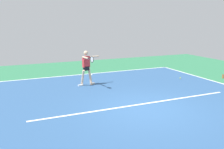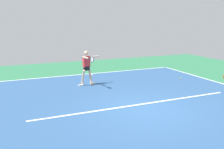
{
  "view_description": "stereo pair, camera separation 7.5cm",
  "coord_description": "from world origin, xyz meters",
  "px_view_note": "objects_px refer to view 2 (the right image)",
  "views": [
    {
      "loc": [
        4.46,
        7.14,
        3.09
      ],
      "look_at": [
        0.49,
        -2.03,
        0.9
      ],
      "focal_mm": 39.11,
      "sensor_mm": 36.0,
      "label": 1
    },
    {
      "loc": [
        4.39,
        7.17,
        3.09
      ],
      "look_at": [
        0.49,
        -2.03,
        0.9
      ],
      "focal_mm": 39.11,
      "sensor_mm": 36.0,
      "label": 2
    }
  ],
  "objects_px": {
    "tennis_ball_by_baseline": "(82,79)",
    "water_bottle": "(224,77)",
    "tennis_player": "(87,66)",
    "tennis_ball_far_corner": "(181,78)"
  },
  "relations": [
    {
      "from": "tennis_player",
      "to": "tennis_ball_by_baseline",
      "type": "bearing_deg",
      "value": -105.97
    },
    {
      "from": "tennis_player",
      "to": "tennis_ball_by_baseline",
      "type": "xyz_separation_m",
      "value": [
        -0.12,
        -1.29,
        -0.94
      ]
    },
    {
      "from": "tennis_player",
      "to": "water_bottle",
      "type": "bearing_deg",
      "value": 157.16
    },
    {
      "from": "tennis_player",
      "to": "tennis_ball_by_baseline",
      "type": "distance_m",
      "value": 1.6
    },
    {
      "from": "tennis_player",
      "to": "tennis_ball_far_corner",
      "type": "relative_size",
      "value": 26.05
    },
    {
      "from": "tennis_ball_far_corner",
      "to": "water_bottle",
      "type": "relative_size",
      "value": 0.3
    },
    {
      "from": "tennis_ball_by_baseline",
      "to": "water_bottle",
      "type": "relative_size",
      "value": 0.3
    },
    {
      "from": "tennis_player",
      "to": "tennis_ball_by_baseline",
      "type": "relative_size",
      "value": 26.05
    },
    {
      "from": "tennis_ball_by_baseline",
      "to": "water_bottle",
      "type": "xyz_separation_m",
      "value": [
        -7.22,
        2.87,
        0.08
      ]
    },
    {
      "from": "tennis_ball_by_baseline",
      "to": "water_bottle",
      "type": "bearing_deg",
      "value": 158.32
    }
  ]
}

